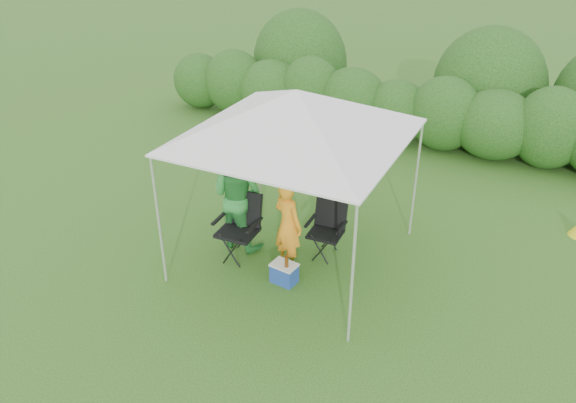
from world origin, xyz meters
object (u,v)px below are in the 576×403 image
at_px(cooler, 284,273).
at_px(chair_right, 328,225).
at_px(man, 288,225).
at_px(woman, 238,195).
at_px(canopy, 297,114).
at_px(chair_left, 240,222).

bearing_deg(cooler, chair_right, 82.64).
height_order(chair_right, man, man).
distance_m(man, woman, 1.06).
bearing_deg(woman, man, 172.43).
height_order(canopy, chair_left, canopy).
bearing_deg(canopy, cooler, -78.16).
distance_m(chair_right, cooler, 1.13).
xyz_separation_m(chair_right, man, (-0.42, -0.61, 0.21)).
relative_size(chair_right, chair_left, 0.88).
xyz_separation_m(canopy, chair_left, (-0.83, -0.34, -1.85)).
xyz_separation_m(woman, cooler, (1.17, -0.64, -0.77)).
distance_m(chair_right, chair_left, 1.42).
bearing_deg(cooler, woman, 158.73).
xyz_separation_m(canopy, woman, (-1.02, -0.08, -1.53)).
bearing_deg(canopy, woman, -175.70).
distance_m(canopy, cooler, 2.41).
relative_size(chair_right, cooler, 2.25).
relative_size(chair_right, woman, 0.51).
relative_size(chair_left, woman, 0.58).
xyz_separation_m(man, cooler, (0.15, -0.43, -0.59)).
bearing_deg(chair_right, man, -127.13).
bearing_deg(man, canopy, -67.21).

